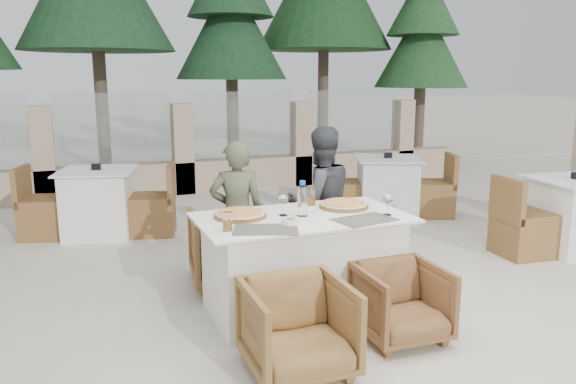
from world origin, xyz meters
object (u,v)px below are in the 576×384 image
object	(u,v)px
armchair_far_right	(315,241)
bg_table_c	(573,215)
diner_right	(320,202)
diner_left	(237,215)
pizza_right	(344,204)
olive_dish	(291,221)
wine_glass_centre	(283,204)
armchair_far_left	(232,247)
beer_glass_left	(228,221)
armchair_near_right	(401,302)
wine_glass_corner	(387,203)
armchair_near_left	(298,328)
water_bottle	(302,198)
beer_glass_right	(311,197)
bg_table_a	(99,203)
dining_table	(302,264)
bg_table_b	(387,187)
pizza_left	(240,214)

from	to	relation	value
armchair_far_right	bg_table_c	size ratio (longest dim) A/B	0.39
diner_right	diner_left	bearing A→B (deg)	0.24
pizza_right	olive_dish	size ratio (longest dim) A/B	3.62
wine_glass_centre	diner_left	world-z (taller)	diner_left
olive_dish	armchair_far_left	world-z (taller)	olive_dish
beer_glass_left	armchair_near_right	distance (m)	1.34
olive_dish	diner_right	size ratio (longest dim) A/B	0.08
pizza_right	armchair_far_right	xyz separation A→B (m)	(0.06, 0.67, -0.50)
wine_glass_corner	armchair_far_right	distance (m)	1.18
wine_glass_centre	diner_right	distance (m)	0.93
wine_glass_centre	armchair_far_right	world-z (taller)	wine_glass_centre
armchair_near_left	diner_left	world-z (taller)	diner_left
water_bottle	wine_glass_centre	bearing A→B (deg)	155.14
olive_dish	diner_right	world-z (taller)	diner_right
beer_glass_left	beer_glass_right	size ratio (longest dim) A/B	0.92
diner_right	bg_table_a	xyz separation A→B (m)	(-1.84, 2.10, -0.30)
water_bottle	pizza_right	bearing A→B (deg)	17.17
beer_glass_right	armchair_near_right	world-z (taller)	beer_glass_right
water_bottle	bg_table_a	bearing A→B (deg)	115.41
diner_left	bg_table_a	distance (m)	2.38
olive_dish	bg_table_a	xyz separation A→B (m)	(-1.18, 3.02, -0.41)
dining_table	diner_left	xyz separation A→B (m)	(-0.31, 0.72, 0.26)
bg_table_b	bg_table_c	distance (m)	2.27
wine_glass_centre	wine_glass_corner	bearing A→B (deg)	-20.54
armchair_far_right	pizza_left	bearing A→B (deg)	40.91
pizza_right	bg_table_c	size ratio (longest dim) A/B	0.24
wine_glass_centre	armchair_far_left	bearing A→B (deg)	106.12
armchair_far_right	armchair_near_left	world-z (taller)	armchair_near_left
pizza_right	bg_table_b	xyz separation A→B (m)	(1.82, 2.30, -0.41)
beer_glass_left	diner_left	size ratio (longest dim) A/B	0.10
armchair_far_right	bg_table_c	world-z (taller)	bg_table_c
wine_glass_centre	beer_glass_left	size ratio (longest dim) A/B	1.38
wine_glass_corner	bg_table_a	world-z (taller)	wine_glass_corner
wine_glass_centre	wine_glass_corner	xyz separation A→B (m)	(0.75, -0.28, 0.00)
armchair_far_right	diner_right	distance (m)	0.40
armchair_near_left	bg_table_a	world-z (taller)	bg_table_a
pizza_left	olive_dish	world-z (taller)	pizza_left
armchair_near_left	bg_table_c	xyz separation A→B (m)	(3.65, 1.26, 0.09)
dining_table	diner_right	size ratio (longest dim) A/B	1.17
beer_glass_right	armchair_far_left	bearing A→B (deg)	138.44
dining_table	wine_glass_corner	size ratio (longest dim) A/B	8.70
armchair_near_right	bg_table_c	distance (m)	3.01
armchair_far_left	diner_right	xyz separation A→B (m)	(0.83, -0.06, 0.35)
water_bottle	wine_glass_corner	distance (m)	0.65
diner_right	bg_table_c	world-z (taller)	diner_right
wine_glass_corner	armchair_far_right	world-z (taller)	wine_glass_corner
armchair_near_left	diner_right	distance (m)	1.86
wine_glass_corner	bg_table_b	distance (m)	3.14
pizza_left	water_bottle	xyz separation A→B (m)	(0.45, -0.13, 0.11)
wine_glass_corner	diner_right	distance (m)	0.98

